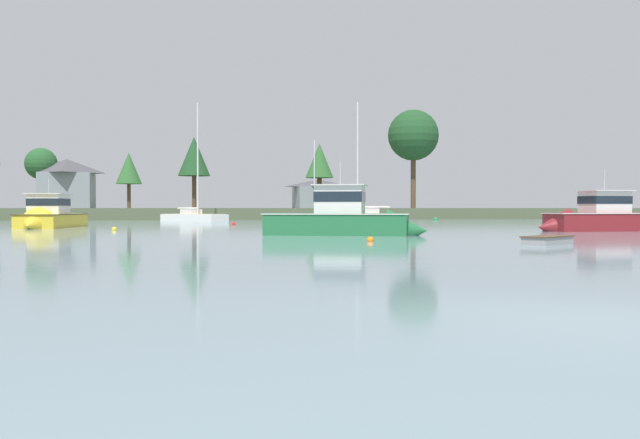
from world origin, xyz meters
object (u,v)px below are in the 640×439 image
Objects in this scene: mooring_buoy_orange at (370,240)px; mooring_buoy_green at (436,219)px; sailboat_teal at (319,219)px; cruiser_green at (351,224)px; mooring_buoy_red at (233,224)px; dinghy_grey at (548,241)px; mooring_buoy_yellow at (114,229)px; sailboat_white at (194,219)px; cruiser_maroon at (594,222)px; dinghy_orange at (567,222)px; cruiser_yellow at (47,220)px; sailboat_black at (364,221)px.

mooring_buoy_green is at bearing 66.90° from mooring_buoy_orange.
mooring_buoy_green is at bearing 18.49° from sailboat_teal.
cruiser_green is 25.75m from mooring_buoy_red.
dinghy_grey is at bearing -30.37° from mooring_buoy_orange.
sailboat_teal is at bearing 56.40° from mooring_buoy_yellow.
sailboat_white reaches higher than sailboat_teal.
sailboat_teal is (5.57, 39.74, -0.40)m from cruiser_green.
sailboat_white is (-14.13, 54.62, 0.15)m from dinghy_grey.
mooring_buoy_red is at bearing -125.93° from sailboat_teal.
cruiser_green reaches higher than cruiser_maroon.
dinghy_orange is at bearing 40.77° from cruiser_green.
cruiser_green reaches higher than mooring_buoy_yellow.
cruiser_yellow reaches higher than mooring_buoy_yellow.
dinghy_grey is 58.14m from mooring_buoy_green.
sailboat_black is at bearing 15.21° from cruiser_yellow.
dinghy_orange is 31.43m from mooring_buoy_red.
cruiser_maroon is 21.20m from dinghy_orange.
mooring_buoy_green is (-4.93, 22.29, -0.08)m from dinghy_orange.
mooring_buoy_red is at bearing 135.65° from cruiser_maroon.
mooring_buoy_green is at bearing 53.77° from sailboat_black.
mooring_buoy_yellow is at bearing -121.16° from mooring_buoy_red.
sailboat_black is 0.85× the size of sailboat_white.
cruiser_green is 40.13m from sailboat_teal.
cruiser_maroon is at bearing -96.00° from mooring_buoy_green.
mooring_buoy_orange is at bearing -53.83° from cruiser_yellow.
sailboat_white reaches higher than cruiser_yellow.
cruiser_yellow is 31.67m from mooring_buoy_orange.
dinghy_grey is at bearing -75.50° from sailboat_white.
mooring_buoy_yellow is (-40.11, -12.03, -0.11)m from dinghy_orange.
sailboat_black reaches higher than sailboat_teal.
mooring_buoy_orange is 32.63m from mooring_buoy_red.
sailboat_black is at bearing 87.51° from dinghy_grey.
sailboat_white is at bearing 66.35° from cruiser_yellow.
sailboat_teal reaches higher than mooring_buoy_red.
dinghy_orange is (45.86, 4.31, -0.40)m from cruiser_yellow.
dinghy_orange reaches higher than mooring_buoy_yellow.
dinghy_grey is 37.71m from mooring_buoy_red.
mooring_buoy_yellow is (-21.03, -15.00, -0.19)m from sailboat_black.
mooring_buoy_red is (3.47, -18.45, -0.21)m from sailboat_white.
sailboat_black reaches higher than cruiser_yellow.
mooring_buoy_yellow is (-30.84, 7.03, -0.52)m from cruiser_maroon.
sailboat_white is 18.77m from mooring_buoy_red.
mooring_buoy_yellow is at bearing 167.16° from cruiser_maroon.
sailboat_teal is 34.81m from mooring_buoy_yellow.
mooring_buoy_red is at bearing 58.84° from mooring_buoy_yellow.
sailboat_white is at bearing 104.50° from dinghy_grey.
cruiser_maroon is at bearing 12.22° from cruiser_green.
cruiser_green is 34.88m from dinghy_orange.
cruiser_maroon is 20.82× the size of mooring_buoy_yellow.
dinghy_grey is 0.23× the size of sailboat_black.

